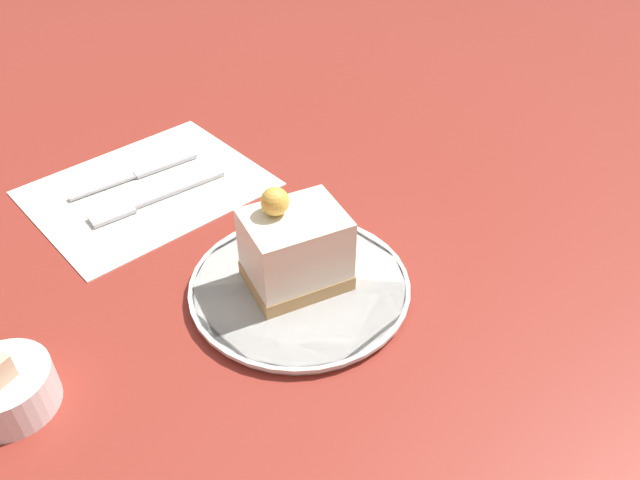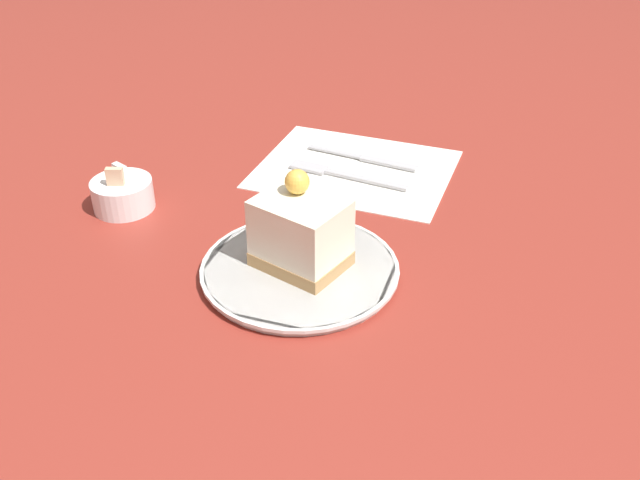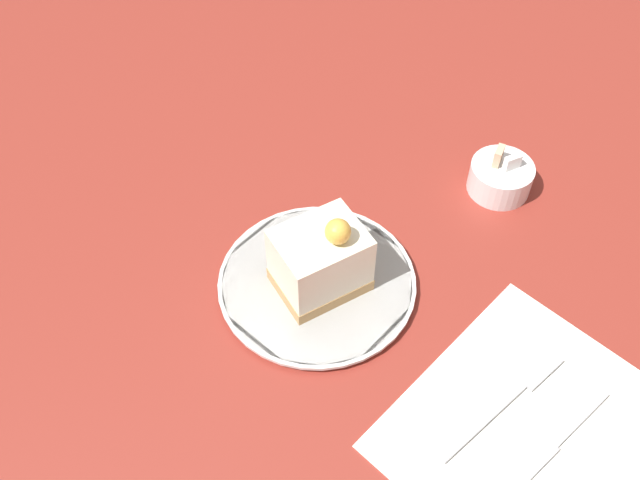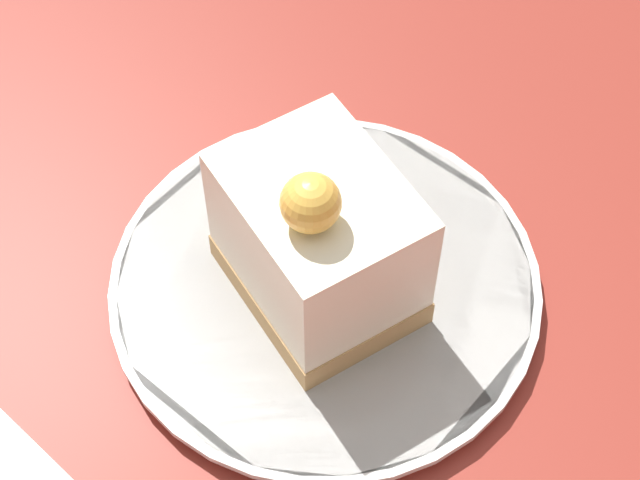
# 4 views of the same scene
# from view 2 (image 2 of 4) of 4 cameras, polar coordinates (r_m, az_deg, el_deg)

# --- Properties ---
(ground_plane) EXTENTS (4.00, 4.00, 0.00)m
(ground_plane) POSITION_cam_2_polar(r_m,az_deg,el_deg) (0.78, -0.95, -1.69)
(ground_plane) COLOR maroon
(plate) EXTENTS (0.21, 0.21, 0.01)m
(plate) POSITION_cam_2_polar(r_m,az_deg,el_deg) (0.76, -1.35, -2.45)
(plate) COLOR silver
(plate) RESTS_ON ground_plane
(cake_slice) EXTENTS (0.10, 0.11, 0.10)m
(cake_slice) POSITION_cam_2_polar(r_m,az_deg,el_deg) (0.74, -1.67, 0.67)
(cake_slice) COLOR #AD8451
(cake_slice) RESTS_ON plate
(napkin) EXTENTS (0.21, 0.26, 0.00)m
(napkin) POSITION_cam_2_polar(r_m,az_deg,el_deg) (0.97, 2.81, 5.72)
(napkin) COLOR white
(napkin) RESTS_ON ground_plane
(fork) EXTENTS (0.04, 0.17, 0.00)m
(fork) POSITION_cam_2_polar(r_m,az_deg,el_deg) (0.95, 1.42, 5.35)
(fork) COLOR #B2B2B7
(fork) RESTS_ON napkin
(knife) EXTENTS (0.03, 0.16, 0.00)m
(knife) POSITION_cam_2_polar(r_m,az_deg,el_deg) (0.99, 4.15, 6.44)
(knife) COLOR #B2B2B7
(knife) RESTS_ON napkin
(sugar_bowl) EXTENTS (0.07, 0.07, 0.06)m
(sugar_bowl) POSITION_cam_2_polar(r_m,az_deg,el_deg) (0.90, -15.51, 3.57)
(sugar_bowl) COLOR white
(sugar_bowl) RESTS_ON ground_plane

